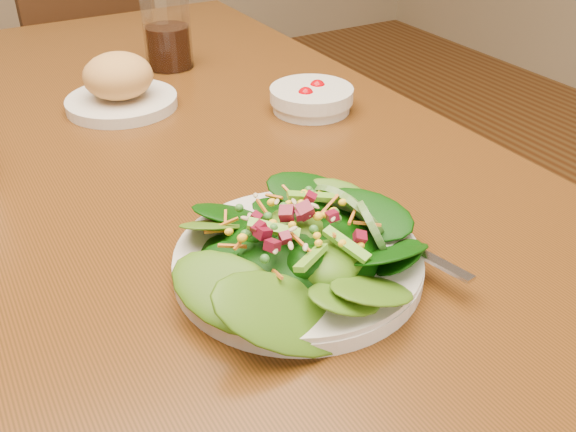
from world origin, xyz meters
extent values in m
cube|color=#5C2F11|center=(0.00, 0.00, 0.73)|extent=(0.90, 1.40, 0.04)
cylinder|color=#321C0E|center=(0.39, 0.64, 0.35)|extent=(0.07, 0.07, 0.71)
cube|color=#321C0E|center=(0.16, 1.08, 0.38)|extent=(0.41, 0.41, 0.04)
cylinder|color=#321C0E|center=(0.30, 1.26, 0.18)|extent=(0.04, 0.04, 0.36)
cylinder|color=#321C0E|center=(-0.01, 1.22, 0.18)|extent=(0.04, 0.04, 0.36)
cylinder|color=#321C0E|center=(0.34, 0.94, 0.18)|extent=(0.04, 0.04, 0.36)
cylinder|color=#321C0E|center=(0.02, 0.91, 0.18)|extent=(0.04, 0.04, 0.36)
cube|color=#321C0E|center=(0.18, 0.91, 0.60)|extent=(0.35, 0.07, 0.41)
cylinder|color=silver|center=(0.06, -0.35, 0.76)|extent=(0.25, 0.25, 0.02)
ellipsoid|color=black|center=(0.06, -0.35, 0.79)|extent=(0.17, 0.17, 0.04)
cube|color=silver|center=(0.17, -0.38, 0.77)|extent=(0.05, 0.18, 0.01)
cylinder|color=silver|center=(0.04, 0.15, 0.76)|extent=(0.17, 0.17, 0.02)
ellipsoid|color=tan|center=(0.04, 0.15, 0.80)|extent=(0.11, 0.11, 0.07)
cylinder|color=silver|center=(0.29, -0.01, 0.77)|extent=(0.13, 0.13, 0.04)
sphere|color=#BE0007|center=(0.30, 0.00, 0.78)|extent=(0.03, 0.03, 0.03)
sphere|color=#BE0007|center=(0.27, -0.02, 0.78)|extent=(0.03, 0.03, 0.03)
cylinder|color=silver|center=(0.17, 0.29, 0.82)|extent=(0.08, 0.08, 0.15)
cylinder|color=black|center=(0.17, 0.29, 0.79)|extent=(0.08, 0.08, 0.07)
camera|label=1|loc=(-0.21, -0.80, 1.14)|focal=40.00mm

